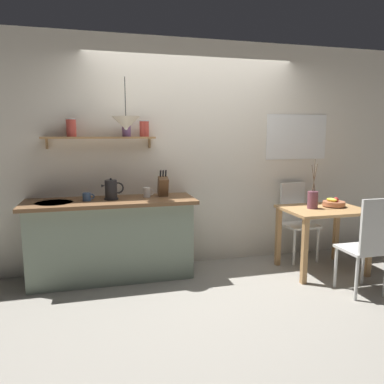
# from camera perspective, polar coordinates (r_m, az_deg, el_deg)

# --- Properties ---
(ground_plane) EXTENTS (14.00, 14.00, 0.00)m
(ground_plane) POSITION_cam_1_polar(r_m,az_deg,el_deg) (4.19, 2.24, -13.42)
(ground_plane) COLOR gray
(back_wall) EXTENTS (6.80, 0.11, 2.70)m
(back_wall) POSITION_cam_1_polar(r_m,az_deg,el_deg) (4.56, 2.48, 5.88)
(back_wall) COLOR silver
(back_wall) RESTS_ON ground_plane
(kitchen_counter) EXTENTS (1.83, 0.63, 0.89)m
(kitchen_counter) POSITION_cam_1_polar(r_m,az_deg,el_deg) (4.19, -12.36, -7.08)
(kitchen_counter) COLOR gray
(kitchen_counter) RESTS_ON ground_plane
(wall_shelf) EXTENTS (1.22, 0.20, 0.33)m
(wall_shelf) POSITION_cam_1_polar(r_m,az_deg,el_deg) (4.20, -13.20, 8.89)
(wall_shelf) COLOR tan
(dining_table) EXTENTS (0.91, 0.69, 0.75)m
(dining_table) POSITION_cam_1_polar(r_m,az_deg,el_deg) (4.52, 19.69, -4.03)
(dining_table) COLOR tan
(dining_table) RESTS_ON ground_plane
(dining_chair_near) EXTENTS (0.40, 0.38, 1.00)m
(dining_chair_near) POSITION_cam_1_polar(r_m,az_deg,el_deg) (4.01, 25.69, -7.12)
(dining_chair_near) COLOR silver
(dining_chair_near) RESTS_ON ground_plane
(dining_chair_far) EXTENTS (0.42, 0.41, 0.98)m
(dining_chair_far) POSITION_cam_1_polar(r_m,az_deg,el_deg) (4.92, 15.86, -3.83)
(dining_chair_far) COLOR white
(dining_chair_far) RESTS_ON ground_plane
(fruit_bowl) EXTENTS (0.25, 0.25, 0.12)m
(fruit_bowl) POSITION_cam_1_polar(r_m,az_deg,el_deg) (4.63, 21.18, -1.62)
(fruit_bowl) COLOR #BC704C
(fruit_bowl) RESTS_ON dining_table
(twig_vase) EXTENTS (0.12, 0.12, 0.57)m
(twig_vase) POSITION_cam_1_polar(r_m,az_deg,el_deg) (4.43, 18.26, -1.11)
(twig_vase) COLOR brown
(twig_vase) RESTS_ON dining_table
(electric_kettle) EXTENTS (0.24, 0.15, 0.24)m
(electric_kettle) POSITION_cam_1_polar(r_m,az_deg,el_deg) (4.07, -12.43, 0.32)
(electric_kettle) COLOR black
(electric_kettle) RESTS_ON kitchen_counter
(knife_block) EXTENTS (0.11, 0.17, 0.30)m
(knife_block) POSITION_cam_1_polar(r_m,az_deg,el_deg) (4.20, -4.53, 0.95)
(knife_block) COLOR brown
(knife_block) RESTS_ON kitchen_counter
(coffee_mug_by_sink) EXTENTS (0.12, 0.09, 0.09)m
(coffee_mug_by_sink) POSITION_cam_1_polar(r_m,az_deg,el_deg) (4.06, -16.02, -0.73)
(coffee_mug_by_sink) COLOR #3D5B89
(coffee_mug_by_sink) RESTS_ON kitchen_counter
(coffee_mug_spare) EXTENTS (0.12, 0.08, 0.11)m
(coffee_mug_spare) POSITION_cam_1_polar(r_m,az_deg,el_deg) (4.17, -6.98, -0.04)
(coffee_mug_spare) COLOR white
(coffee_mug_spare) RESTS_ON kitchen_counter
(pendant_lamp) EXTENTS (0.29, 0.29, 0.55)m
(pendant_lamp) POSITION_cam_1_polar(r_m,az_deg,el_deg) (4.00, -10.24, 10.49)
(pendant_lamp) COLOR black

